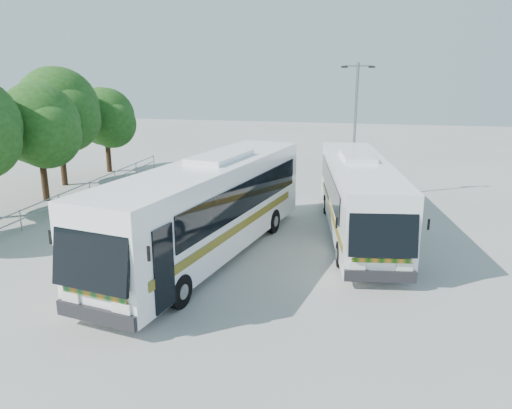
% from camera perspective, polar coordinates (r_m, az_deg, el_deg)
% --- Properties ---
extents(ground, '(100.00, 100.00, 0.00)m').
position_cam_1_polar(ground, '(20.87, -2.61, -4.87)').
color(ground, '#A2A29D').
rests_on(ground, ground).
extents(kerb_divider, '(0.40, 16.00, 0.15)m').
position_cam_1_polar(kerb_divider, '(23.30, -6.84, -2.60)').
color(kerb_divider, '#B2B2AD').
rests_on(kerb_divider, ground).
extents(railing, '(0.06, 22.00, 1.00)m').
position_cam_1_polar(railing, '(28.18, -20.52, 1.08)').
color(railing, gray).
rests_on(railing, ground).
extents(tree_far_c, '(4.97, 4.69, 6.49)m').
position_cam_1_polar(tree_far_c, '(29.68, -23.52, 8.38)').
color(tree_far_c, '#382314').
rests_on(tree_far_c, ground).
extents(tree_far_d, '(5.62, 5.30, 7.33)m').
position_cam_1_polar(tree_far_d, '(33.35, -21.63, 10.17)').
color(tree_far_d, '#382314').
rests_on(tree_far_d, ground).
extents(tree_far_e, '(4.54, 4.28, 5.92)m').
position_cam_1_polar(tree_far_e, '(36.91, -16.73, 9.54)').
color(tree_far_e, '#382314').
rests_on(tree_far_e, ground).
extents(coach_main, '(5.15, 13.61, 3.71)m').
position_cam_1_polar(coach_main, '(19.32, -5.52, -0.27)').
color(coach_main, white).
rests_on(coach_main, ground).
extents(coach_adjacent, '(4.13, 12.13, 3.30)m').
position_cam_1_polar(coach_adjacent, '(22.29, 11.66, 1.01)').
color(coach_adjacent, white).
rests_on(coach_adjacent, ground).
extents(lamppost, '(1.79, 0.73, 7.50)m').
position_cam_1_polar(lamppost, '(28.29, 11.25, 8.82)').
color(lamppost, gray).
rests_on(lamppost, ground).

